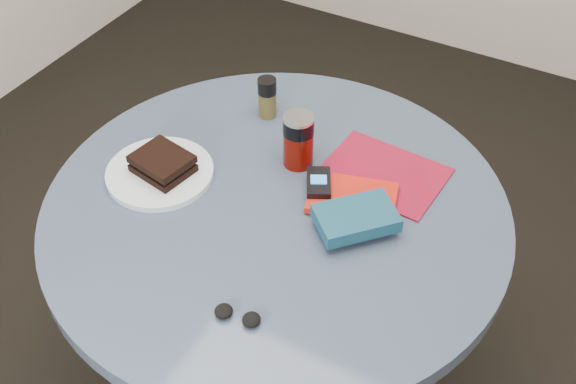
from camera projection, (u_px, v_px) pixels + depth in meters
The scene contains 10 objects.
table at pixel (277, 255), 1.65m from camera, with size 1.00×1.00×0.75m.
plate at pixel (160, 173), 1.60m from camera, with size 0.24×0.24×0.02m, color white.
sandwich at pixel (163, 163), 1.58m from camera, with size 0.14×0.12×0.04m.
soda_can at pixel (298, 140), 1.59m from camera, with size 0.09×0.09×0.13m.
pepper_grinder at pixel (267, 97), 1.73m from camera, with size 0.05×0.05×0.10m.
magazine at pixel (383, 173), 1.61m from camera, with size 0.26×0.20×0.00m, color maroon.
red_book at pixel (352, 198), 1.54m from camera, with size 0.18×0.12×0.02m, color #B6180E.
novel at pixel (356, 218), 1.46m from camera, with size 0.16×0.10×0.03m, color navy.
mp3_player at pixel (319, 182), 1.55m from camera, with size 0.09×0.10×0.02m.
headphones at pixel (237, 315), 1.31m from camera, with size 0.09×0.05×0.02m.
Camera 1 is at (0.56, -0.95, 1.82)m, focal length 45.00 mm.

